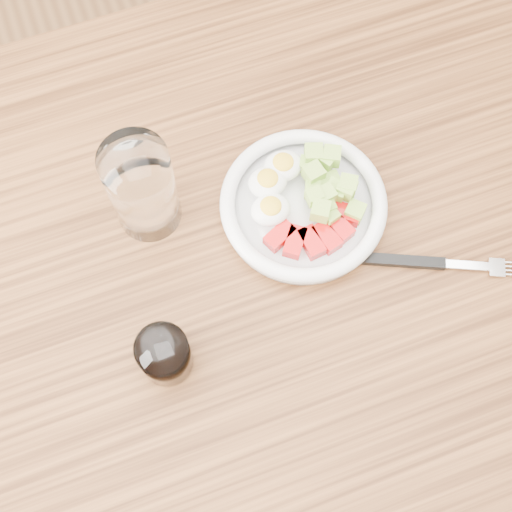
% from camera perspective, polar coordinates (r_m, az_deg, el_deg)
% --- Properties ---
extents(ground, '(4.00, 4.00, 0.00)m').
position_cam_1_polar(ground, '(1.64, 0.46, -10.21)').
color(ground, brown).
rests_on(ground, ground).
extents(dining_table, '(1.50, 0.90, 0.77)m').
position_cam_1_polar(dining_table, '(0.99, 0.74, -3.01)').
color(dining_table, brown).
rests_on(dining_table, ground).
extents(bowl, '(0.21, 0.21, 0.05)m').
position_cam_1_polar(bowl, '(0.91, 3.77, 4.28)').
color(bowl, white).
rests_on(bowl, dining_table).
extents(fork, '(0.20, 0.10, 0.01)m').
position_cam_1_polar(fork, '(0.92, 13.53, -0.53)').
color(fork, black).
rests_on(fork, dining_table).
extents(water_glass, '(0.08, 0.08, 0.15)m').
position_cam_1_polar(water_glass, '(0.87, -9.11, 5.39)').
color(water_glass, white).
rests_on(water_glass, dining_table).
extents(coffee_glass, '(0.06, 0.06, 0.07)m').
position_cam_1_polar(coffee_glass, '(0.84, -7.32, -7.87)').
color(coffee_glass, white).
rests_on(coffee_glass, dining_table).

